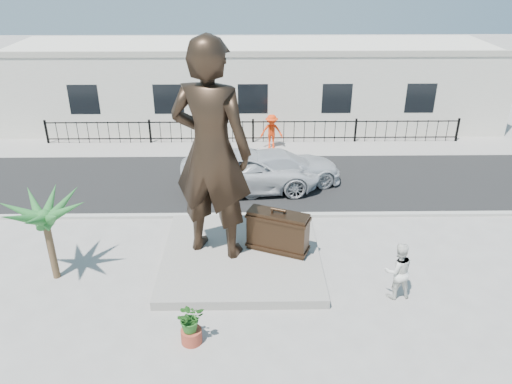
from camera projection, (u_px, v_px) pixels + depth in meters
ground at (257, 287)px, 15.45m from camera, size 100.00×100.00×0.00m
street at (254, 179)px, 22.63m from camera, size 40.00×7.00×0.01m
curb at (255, 215)px, 19.47m from camera, size 40.00×0.25×0.12m
far_sidewalk at (253, 147)px, 26.22m from camera, size 40.00×2.50×0.02m
plinth at (241, 256)px, 16.73m from camera, size 5.20×5.20×0.30m
fence at (253, 132)px, 26.68m from camera, size 22.00×0.10×1.20m
building at (252, 83)px, 29.74m from camera, size 28.00×7.00×4.40m
statue at (211, 152)px, 15.29m from camera, size 2.99×2.45×7.07m
suitcase at (278, 232)px, 16.50m from camera, size 2.09×1.36×1.41m
tourist at (398, 271)px, 14.66m from camera, size 0.96×0.79×1.82m
car_white at (251, 170)px, 21.45m from camera, size 6.24×3.35×1.67m
car_silver at (280, 169)px, 21.72m from camera, size 5.85×3.68×1.58m
worker at (272, 131)px, 25.76m from camera, size 1.17×0.68×1.79m
palm_tree at (57, 277)px, 15.92m from camera, size 1.80×1.80×3.20m
planter at (192, 336)px, 13.22m from camera, size 0.56×0.56×0.40m
shrub at (190, 318)px, 12.95m from camera, size 0.91×0.85×0.81m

